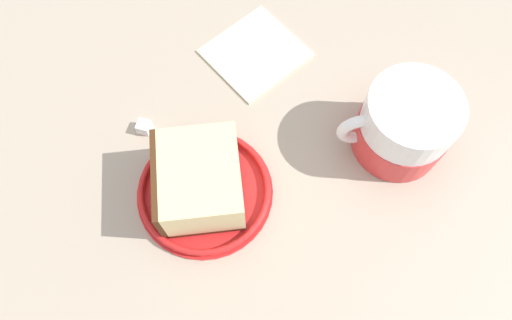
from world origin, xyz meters
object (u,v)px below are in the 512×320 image
Objects in this scene: cake_slice at (199,181)px; tea_mug at (403,128)px; folded_napkin at (255,52)px; small_plate at (205,191)px; sugar_cube at (144,127)px.

tea_mug is (10.88, 19.43, -0.13)cm from cake_slice.
folded_napkin is (-19.72, -2.45, -3.37)cm from tea_mug.
folded_napkin is at bearing 118.24° from small_plate.
small_plate is 1.15× the size of cake_slice.
sugar_cube is (-10.36, 0.57, -3.08)cm from cake_slice.
cake_slice is at bearing -119.25° from tea_mug.
cake_slice is 1.15× the size of tea_mug.
cake_slice is 10.82cm from sugar_cube.
tea_mug is 28.56cm from sugar_cube.
sugar_cube reaches higher than folded_napkin.
cake_slice is 1.20× the size of folded_napkin.
sugar_cube is at bearing -138.39° from tea_mug.
folded_napkin is at bearing -172.91° from tea_mug.
tea_mug is 20.16cm from folded_napkin.
small_plate reaches higher than folded_napkin.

